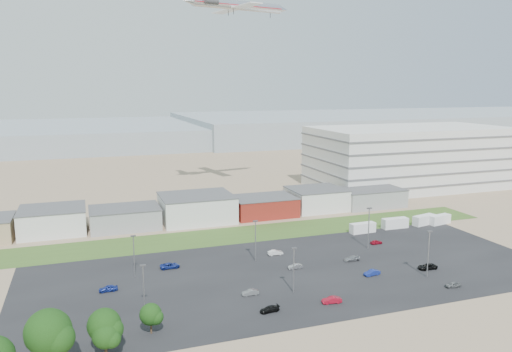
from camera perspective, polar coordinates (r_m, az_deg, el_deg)
name	(u,v)px	position (r m, az deg, el deg)	size (l,w,h in m)	color
ground	(313,313)	(96.96, 6.49, -15.26)	(700.00, 700.00, 0.00)	#846D54
parking_lot	(294,272)	(115.57, 4.38, -10.91)	(120.00, 50.00, 0.01)	black
grass_strip	(233,235)	(142.38, -2.70, -6.78)	(160.00, 16.00, 0.02)	#3A5720
hills_backdrop	(186,134)	(403.05, -8.03, 4.83)	(700.00, 200.00, 9.00)	gray
building_row	(161,211)	(155.71, -10.76, -3.94)	(170.00, 20.00, 8.00)	silver
parking_garage	(409,157)	(218.06, 17.07, 2.09)	(80.00, 40.00, 25.00)	silver
box_trailer_a	(363,228)	(147.55, 12.09, -5.82)	(7.64, 2.39, 2.86)	silver
box_trailer_b	(395,223)	(154.55, 15.60, -5.21)	(7.99, 2.50, 2.99)	silver
box_trailer_c	(424,220)	(160.90, 18.65, -4.78)	(7.85, 2.45, 2.94)	silver
box_trailer_d	(440,220)	(163.19, 20.25, -4.69)	(7.52, 2.35, 2.82)	silver
tree_left	(49,337)	(82.48, -22.62, -16.60)	(7.28, 7.28, 10.93)	black
tree_mid	(104,329)	(84.99, -16.94, -16.34)	(5.64, 5.64, 8.45)	black
tree_right	(106,338)	(84.06, -16.81, -17.30)	(4.49, 4.49, 6.73)	black
tree_near	(151,317)	(89.76, -11.94, -15.45)	(4.06, 4.06, 6.08)	black
lightpole_front_l	(144,290)	(96.21, -12.70, -12.55)	(1.12, 0.47, 9.55)	slate
lightpole_front_m	(294,270)	(103.43, 4.33, -10.68)	(1.12, 0.47, 9.51)	slate
lightpole_front_r	(428,254)	(117.01, 19.08, -8.44)	(1.24, 0.52, 10.58)	slate
lightpole_back_l	(134,256)	(114.36, -13.76, -8.89)	(1.11, 0.46, 9.47)	slate
lightpole_back_m	(255,241)	(120.71, -0.07, -7.43)	(1.18, 0.49, 10.04)	slate
lightpole_back_r	(369,228)	(132.75, 12.75, -5.85)	(1.28, 0.53, 10.89)	slate
airliner	(238,5)	(187.46, -2.07, 18.92)	(42.81, 29.19, 12.65)	silver
parked_car_0	(427,267)	(123.33, 18.99, -9.77)	(2.09, 4.54, 1.26)	black
parked_car_1	(372,273)	(116.16, 13.11, -10.71)	(1.35, 3.87, 1.28)	navy
parked_car_2	(453,285)	(114.79, 21.59, -11.48)	(1.33, 3.30, 1.12)	#595B5E
parked_car_3	(270,309)	(96.48, 1.56, -14.97)	(1.55, 3.81, 1.11)	black
parked_car_4	(250,292)	(103.40, -0.67, -13.16)	(1.20, 3.45, 1.14)	#595B5E
parked_car_5	(108,288)	(109.40, -16.53, -12.21)	(1.53, 3.81, 1.30)	navy
parked_car_7	(295,266)	(117.46, 4.52, -10.27)	(1.19, 3.41, 1.12)	#A5A5AA
parked_car_8	(376,242)	(138.27, 13.58, -7.35)	(1.33, 3.30, 1.12)	maroon
parked_car_9	(170,266)	(119.11, -9.81, -10.06)	(2.11, 4.57, 1.27)	navy
parked_car_10	(109,337)	(90.34, -16.49, -17.22)	(1.67, 4.10, 1.19)	#595B5E
parked_car_11	(275,252)	(126.29, 2.23, -8.72)	(1.33, 3.81, 1.25)	silver
parked_car_12	(352,259)	(124.22, 10.87, -9.26)	(1.59, 3.91, 1.13)	#A5A5AA
parked_car_13	(332,300)	(100.98, 8.65, -13.84)	(1.35, 3.88, 1.28)	maroon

